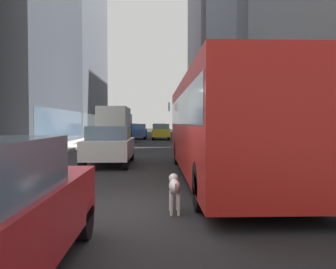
# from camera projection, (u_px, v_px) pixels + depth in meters

# --- Properties ---
(ground_plane) EXTENTS (120.00, 120.00, 0.00)m
(ground_plane) POSITION_uv_depth(u_px,v_px,m) (150.00, 137.00, 42.01)
(ground_plane) COLOR #232326
(sidewalk_left) EXTENTS (2.40, 110.00, 0.15)m
(sidewalk_left) POSITION_uv_depth(u_px,v_px,m) (103.00, 137.00, 41.82)
(sidewalk_left) COLOR #ADA89E
(sidewalk_left) RESTS_ON ground
(sidewalk_right) EXTENTS (2.40, 110.00, 0.15)m
(sidewalk_right) POSITION_uv_depth(u_px,v_px,m) (198.00, 137.00, 42.19)
(sidewalk_right) COLOR gray
(sidewalk_right) RESTS_ON ground
(building_left_far) EXTENTS (8.81, 22.03, 32.54)m
(building_left_far) POSITION_uv_depth(u_px,v_px,m) (64.00, 16.00, 47.78)
(building_left_far) COLOR slate
(building_left_far) RESTS_ON ground
(building_right_mid) EXTENTS (9.10, 18.15, 21.60)m
(building_right_mid) POSITION_uv_depth(u_px,v_px,m) (259.00, 39.00, 38.02)
(building_right_mid) COLOR slate
(building_right_mid) RESTS_ON ground
(building_right_far) EXTENTS (10.26, 20.49, 33.21)m
(building_right_far) POSITION_uv_depth(u_px,v_px,m) (224.00, 32.00, 57.64)
(building_right_far) COLOR slate
(building_right_far) RESTS_ON ground
(transit_bus) EXTENTS (2.78, 11.53, 3.05)m
(transit_bus) POSITION_uv_depth(u_px,v_px,m) (220.00, 122.00, 11.18)
(transit_bus) COLOR red
(transit_bus) RESTS_ON ground
(car_black_suv) EXTENTS (1.89, 4.36, 1.62)m
(car_black_suv) POSITION_uv_depth(u_px,v_px,m) (160.00, 129.00, 48.71)
(car_black_suv) COLOR black
(car_black_suv) RESTS_ON ground
(car_silver_sedan) EXTENTS (1.88, 4.12, 1.62)m
(car_silver_sedan) POSITION_uv_depth(u_px,v_px,m) (132.00, 129.00, 50.37)
(car_silver_sedan) COLOR #B7BABF
(car_silver_sedan) RESTS_ON ground
(car_blue_hatchback) EXTENTS (1.72, 4.25, 1.62)m
(car_blue_hatchback) POSITION_uv_depth(u_px,v_px,m) (138.00, 131.00, 37.71)
(car_blue_hatchback) COLOR #4C6BB7
(car_blue_hatchback) RESTS_ON ground
(car_white_van) EXTENTS (1.80, 4.05, 1.62)m
(car_white_van) POSITION_uv_depth(u_px,v_px,m) (110.00, 145.00, 14.61)
(car_white_van) COLOR silver
(car_white_van) RESTS_ON ground
(car_yellow_taxi) EXTENTS (1.82, 4.13, 1.62)m
(car_yellow_taxi) POSITION_uv_depth(u_px,v_px,m) (161.00, 132.00, 36.45)
(car_yellow_taxi) COLOR yellow
(car_yellow_taxi) RESTS_ON ground
(box_truck) EXTENTS (2.30, 7.50, 3.05)m
(box_truck) POSITION_uv_depth(u_px,v_px,m) (116.00, 124.00, 30.53)
(box_truck) COLOR #19519E
(box_truck) RESTS_ON ground
(dalmatian_dog) EXTENTS (0.22, 0.96, 0.72)m
(dalmatian_dog) POSITION_uv_depth(u_px,v_px,m) (174.00, 186.00, 6.92)
(dalmatian_dog) COLOR white
(dalmatian_dog) RESTS_ON ground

